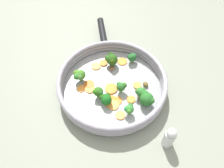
# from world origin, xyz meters

# --- Properties ---
(ground_plane) EXTENTS (4.00, 4.00, 0.00)m
(ground_plane) POSITION_xyz_m (0.00, 0.00, 0.00)
(ground_plane) COLOR gray
(skillet) EXTENTS (0.36, 0.36, 0.02)m
(skillet) POSITION_xyz_m (0.00, 0.00, 0.01)
(skillet) COLOR #939699
(skillet) RESTS_ON ground_plane
(skillet_rim_wall) EXTENTS (0.37, 0.37, 0.05)m
(skillet_rim_wall) POSITION_xyz_m (0.00, 0.00, 0.04)
(skillet_rim_wall) COLOR #96919F
(skillet_rim_wall) RESTS_ON skillet
(skillet_handle) EXTENTS (0.17, 0.09, 0.03)m
(skillet_handle) POSITION_xyz_m (-0.24, -0.10, 0.03)
(skillet_handle) COLOR black
(skillet_handle) RESTS_ON skillet
(skillet_rivet_left) EXTENTS (0.01, 0.01, 0.01)m
(skillet_rivet_left) POSITION_xyz_m (-0.17, -0.02, 0.02)
(skillet_rivet_left) COLOR #979999
(skillet_rivet_left) RESTS_ON skillet
(skillet_rivet_right) EXTENTS (0.01, 0.01, 0.01)m
(skillet_rivet_right) POSITION_xyz_m (-0.14, -0.11, 0.02)
(skillet_rivet_right) COLOR #96959A
(skillet_rivet_right) RESTS_ON skillet
(carrot_slice_0) EXTENTS (0.04, 0.04, 0.00)m
(carrot_slice_0) POSITION_xyz_m (0.04, -0.10, 0.02)
(carrot_slice_0) COLOR orange
(carrot_slice_0) RESTS_ON skillet
(carrot_slice_1) EXTENTS (0.05, 0.05, 0.00)m
(carrot_slice_1) POSITION_xyz_m (-0.12, 0.01, 0.02)
(carrot_slice_1) COLOR orange
(carrot_slice_1) RESTS_ON skillet
(carrot_slice_2) EXTENTS (0.04, 0.04, 0.01)m
(carrot_slice_2) POSITION_xyz_m (-0.09, -0.06, 0.02)
(carrot_slice_2) COLOR orange
(carrot_slice_2) RESTS_ON skillet
(carrot_slice_3) EXTENTS (0.05, 0.05, 0.00)m
(carrot_slice_3) POSITION_xyz_m (-0.12, -0.04, 0.02)
(carrot_slice_3) COLOR orange
(carrot_slice_3) RESTS_ON skillet
(carrot_slice_4) EXTENTS (0.04, 0.04, 0.01)m
(carrot_slice_4) POSITION_xyz_m (0.01, -0.08, 0.02)
(carrot_slice_4) COLOR orange
(carrot_slice_4) RESTS_ON skillet
(carrot_slice_5) EXTENTS (0.04, 0.04, 0.00)m
(carrot_slice_5) POSITION_xyz_m (0.05, 0.03, 0.02)
(carrot_slice_5) COLOR orange
(carrot_slice_5) RESTS_ON skillet
(carrot_slice_6) EXTENTS (0.04, 0.04, 0.00)m
(carrot_slice_6) POSITION_xyz_m (0.07, 0.02, 0.02)
(carrot_slice_6) COLOR #F0923D
(carrot_slice_6) RESTS_ON skillet
(carrot_slice_7) EXTENTS (0.04, 0.04, 0.00)m
(carrot_slice_7) POSITION_xyz_m (0.04, 0.08, 0.02)
(carrot_slice_7) COLOR orange
(carrot_slice_7) RESTS_ON skillet
(carrot_slice_8) EXTENTS (0.04, 0.04, 0.00)m
(carrot_slice_8) POSITION_xyz_m (-0.07, -0.08, 0.02)
(carrot_slice_8) COLOR #F9913B
(carrot_slice_8) RESTS_ON skillet
(carrot_slice_9) EXTENTS (0.06, 0.06, 0.00)m
(carrot_slice_9) POSITION_xyz_m (0.01, -0.00, 0.02)
(carrot_slice_9) COLOR orange
(carrot_slice_9) RESTS_ON skillet
(carrot_slice_10) EXTENTS (0.07, 0.07, 0.00)m
(carrot_slice_10) POSITION_xyz_m (0.06, 0.01, 0.02)
(carrot_slice_10) COLOR orange
(carrot_slice_10) RESTS_ON skillet
(carrot_slice_11) EXTENTS (0.05, 0.05, 0.00)m
(carrot_slice_11) POSITION_xyz_m (0.03, -0.07, 0.02)
(carrot_slice_11) COLOR orange
(carrot_slice_11) RESTS_ON skillet
(carrot_slice_12) EXTENTS (0.03, 0.03, 0.01)m
(carrot_slice_12) POSITION_xyz_m (-0.02, 0.08, 0.02)
(carrot_slice_12) COLOR orange
(carrot_slice_12) RESTS_ON skillet
(carrot_slice_13) EXTENTS (0.04, 0.04, 0.00)m
(carrot_slice_13) POSITION_xyz_m (0.10, 0.05, 0.02)
(carrot_slice_13) COLOR #F98A3F
(carrot_slice_13) RESTS_ON skillet
(broccoli_floret_0) EXTENTS (0.05, 0.05, 0.05)m
(broccoli_floret_0) POSITION_xyz_m (0.04, 0.12, 0.05)
(broccoli_floret_0) COLOR #70A255
(broccoli_floret_0) RESTS_ON skillet
(broccoli_floret_1) EXTENTS (0.03, 0.03, 0.04)m
(broccoli_floret_1) POSITION_xyz_m (-0.13, 0.04, 0.04)
(broccoli_floret_1) COLOR #7D994E
(broccoli_floret_1) RESTS_ON skillet
(broccoli_floret_2) EXTENTS (0.05, 0.05, 0.05)m
(broccoli_floret_2) POSITION_xyz_m (-0.10, -0.03, 0.05)
(broccoli_floret_2) COLOR #73A555
(broccoli_floret_2) RESTS_ON skillet
(broccoli_floret_3) EXTENTS (0.04, 0.03, 0.04)m
(broccoli_floret_3) POSITION_xyz_m (0.09, 0.08, 0.04)
(broccoli_floret_3) COLOR #6D945A
(broccoli_floret_3) RESTS_ON skillet
(broccoli_floret_4) EXTENTS (0.03, 0.03, 0.04)m
(broccoli_floret_4) POSITION_xyz_m (0.02, 0.10, 0.04)
(broccoli_floret_4) COLOR #749753
(broccoli_floret_4) RESTS_ON skillet
(broccoli_floret_5) EXTENTS (0.04, 0.04, 0.05)m
(broccoli_floret_5) POSITION_xyz_m (0.01, -0.12, 0.05)
(broccoli_floret_5) COLOR #709455
(broccoli_floret_5) RESTS_ON skillet
(broccoli_floret_6) EXTENTS (0.03, 0.04, 0.04)m
(broccoli_floret_6) POSITION_xyz_m (0.01, 0.04, 0.04)
(broccoli_floret_6) COLOR #7CB05F
(broccoli_floret_6) RESTS_ON skillet
(broccoli_floret_7) EXTENTS (0.03, 0.04, 0.04)m
(broccoli_floret_7) POSITION_xyz_m (0.05, -0.03, 0.04)
(broccoli_floret_7) COLOR #8BAB6E
(broccoli_floret_7) RESTS_ON skillet
(broccoli_floret_8) EXTENTS (0.04, 0.04, 0.04)m
(broccoli_floret_8) POSITION_xyz_m (0.07, -0.01, 0.04)
(broccoli_floret_8) COLOR #70A44F
(broccoli_floret_8) RESTS_ON skillet
(mushroom_piece_0) EXTENTS (0.03, 0.02, 0.01)m
(mushroom_piece_0) POSITION_xyz_m (-0.08, -0.02, 0.02)
(mushroom_piece_0) COLOR brown
(mushroom_piece_0) RESTS_ON skillet
(mushroom_piece_1) EXTENTS (0.03, 0.03, 0.01)m
(mushroom_piece_1) POSITION_xyz_m (-0.03, 0.11, 0.02)
(mushroom_piece_1) COLOR brown
(mushroom_piece_1) RESTS_ON skillet
(salt_shaker) EXTENTS (0.03, 0.03, 0.09)m
(salt_shaker) POSITION_xyz_m (0.15, 0.21, 0.04)
(salt_shaker) COLOR silver
(salt_shaker) RESTS_ON ground_plane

